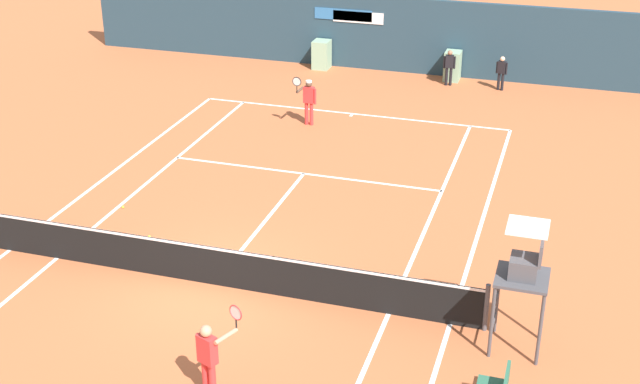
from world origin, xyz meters
The scene contains 10 objects.
ground_plane centered at (0.00, 0.58, 0.00)m, with size 80.00×80.00×0.01m.
tennis_net centered at (0.00, 0.00, 0.51)m, with size 12.10×0.10×1.07m.
sponsor_back_wall centered at (-0.01, 16.97, 1.40)m, with size 25.00×1.02×2.88m.
umpire_chair centered at (6.66, -0.43, 1.74)m, with size 1.00×1.00×2.70m.
player_on_baseline centered at (-1.10, 10.24, 0.92)m, with size 0.64×0.63×1.76m.
player_near_side centered at (1.56, -3.63, 0.93)m, with size 0.79×0.64×1.80m.
ball_kid_left_post centered at (2.57, 15.78, 0.77)m, with size 0.44×0.21×1.34m.
ball_kid_centre_post centered at (4.49, 15.78, 0.73)m, with size 0.42×0.21×1.27m.
tennis_ball_near_service_line centered at (-3.84, 2.84, 0.03)m, with size 0.07×0.07×0.07m, color #CCE033.
tennis_ball_by_sideline centered at (-2.40, 1.55, 0.03)m, with size 0.07×0.07×0.07m, color #CCE033.
Camera 1 is at (7.18, -15.04, 9.98)m, focal length 48.31 mm.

